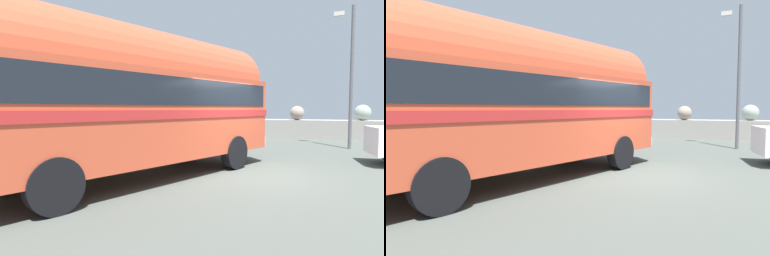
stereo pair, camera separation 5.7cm
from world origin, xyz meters
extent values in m
cube|color=#494F49|center=(0.00, 0.00, 0.01)|extent=(32.00, 26.00, 0.02)
cube|color=gray|center=(0.00, 11.80, 0.55)|extent=(31.36, 1.80, 1.10)
sphere|color=gray|center=(-12.90, 11.39, 1.58)|extent=(0.96, 0.96, 0.96)
sphere|color=gray|center=(-8.36, 11.53, 1.54)|extent=(0.89, 0.89, 0.89)
sphere|color=#A19894|center=(-4.19, 11.76, 1.79)|extent=(1.39, 1.39, 1.39)
sphere|color=gray|center=(0.42, 11.28, 1.51)|extent=(0.83, 0.83, 0.83)
sphere|color=#8F9D91|center=(3.90, 11.73, 1.54)|extent=(0.89, 0.89, 0.89)
cylinder|color=black|center=(-2.72, 1.35, 0.50)|extent=(0.59, 1.00, 0.96)
cylinder|color=black|center=(-0.64, 0.60, 0.50)|extent=(0.59, 1.00, 0.96)
cylinder|color=black|center=(-4.48, -3.56, 0.50)|extent=(0.59, 1.00, 0.96)
cylinder|color=black|center=(-2.40, -4.30, 0.50)|extent=(0.59, 1.00, 0.96)
cube|color=#CC4D2F|center=(-2.56, -1.48, 1.57)|extent=(5.09, 8.72, 2.10)
cylinder|color=#CC4D2F|center=(-2.56, -1.48, 2.62)|extent=(4.79, 8.33, 2.20)
cube|color=red|center=(-2.56, -1.48, 1.63)|extent=(5.17, 8.81, 0.20)
cube|color=black|center=(-2.56, -1.48, 2.15)|extent=(5.01, 8.41, 0.64)
cube|color=silver|center=(-1.12, 2.54, 0.70)|extent=(2.20, 0.92, 0.28)
cylinder|color=black|center=(-7.50, 0.31, 0.50)|extent=(0.47, 1.00, 0.96)
cylinder|color=black|center=(-5.34, -0.13, 0.50)|extent=(0.47, 1.00, 0.96)
cube|color=silver|center=(-6.09, 1.72, 0.70)|extent=(2.27, 0.61, 0.28)
cylinder|color=#5B5B60|center=(2.87, 6.92, 3.08)|extent=(0.14, 0.14, 6.15)
cube|color=beige|center=(2.35, 7.71, 6.05)|extent=(0.44, 0.24, 0.18)
camera|label=1|loc=(1.55, -8.08, 1.75)|focal=29.03mm
camera|label=2|loc=(1.60, -8.05, 1.75)|focal=29.03mm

